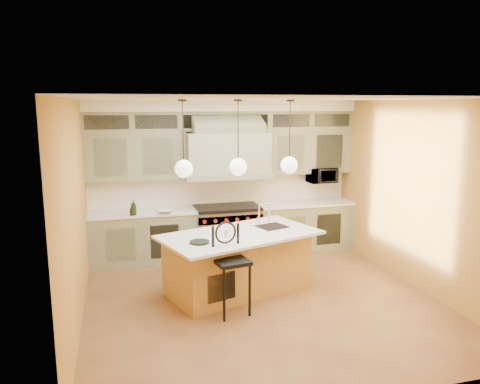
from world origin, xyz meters
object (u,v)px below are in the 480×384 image
object	(u,v)px
range	(227,231)
microwave	(322,175)
kitchen_island	(239,261)
counter_stool	(230,262)

from	to	relation	value
range	microwave	world-z (taller)	microwave
range	kitchen_island	world-z (taller)	kitchen_island
range	kitchen_island	bearing A→B (deg)	-97.70
counter_stool	microwave	size ratio (longest dim) A/B	2.32
microwave	counter_stool	bearing A→B (deg)	-134.64
microwave	range	bearing A→B (deg)	-176.88
range	microwave	distance (m)	2.18
counter_stool	microwave	world-z (taller)	microwave
kitchen_island	counter_stool	size ratio (longest dim) A/B	2.07
kitchen_island	microwave	distance (m)	2.99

